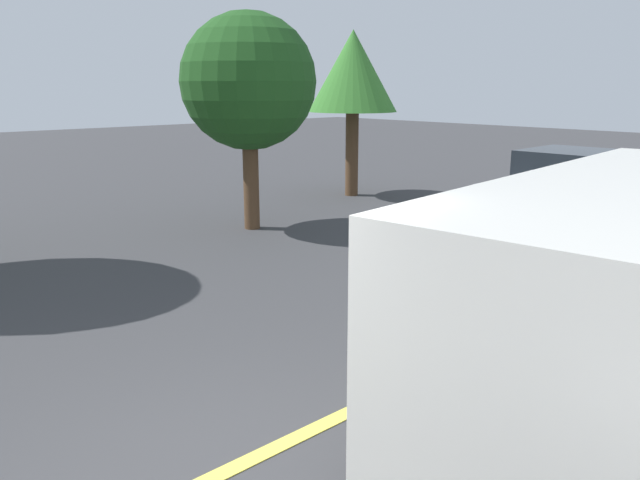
{
  "coord_description": "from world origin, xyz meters",
  "views": [
    {
      "loc": [
        -2.03,
        -3.64,
        2.92
      ],
      "look_at": [
        2.38,
        1.2,
        1.29
      ],
      "focal_mm": 34.97,
      "sensor_mm": 36.0,
      "label": 1
    }
  ],
  "objects": [
    {
      "name": "car_silver_behind_van",
      "position": [
        11.06,
        2.79,
        0.79
      ],
      "size": [
        4.22,
        2.25,
        1.55
      ],
      "color": "#B7BABF",
      "rests_on": "ground_plane"
    },
    {
      "name": "tree_right_verge",
      "position": [
        9.95,
        8.24,
        3.24
      ],
      "size": [
        2.34,
        2.34,
        4.33
      ],
      "color": "#513823",
      "rests_on": "ground_plane"
    },
    {
      "name": "tree_centre_verge",
      "position": [
        5.52,
        6.77,
        2.97
      ],
      "size": [
        2.71,
        2.71,
        4.35
      ],
      "color": "#513823",
      "rests_on": "ground_plane"
    },
    {
      "name": "lane_marking_centre",
      "position": [
        3.0,
        0.0,
        0.01
      ],
      "size": [
        28.0,
        0.16,
        0.01
      ],
      "primitive_type": "cube",
      "color": "#E0D14C"
    }
  ]
}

